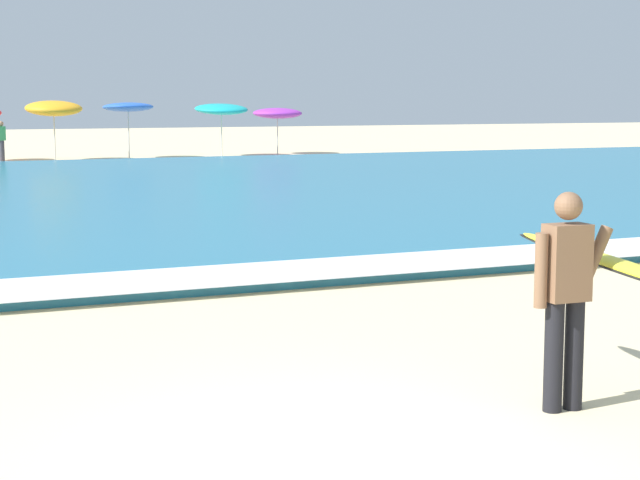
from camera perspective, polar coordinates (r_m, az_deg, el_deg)
The scene contains 8 objects.
ground_plane at distance 7.34m, azimuth 1.04°, elevation -11.73°, with size 160.00×160.00×0.00m, color beige.
surf_foam at distance 13.47m, azimuth -10.80°, elevation -2.27°, with size 120.00×1.64×0.01m, color white.
surfer_with_board at distance 8.51m, azimuth 14.51°, elevation -2.10°, with size 0.97×2.95×1.73m.
beach_umbrella_5 at distance 42.91m, azimuth -14.24°, elevation 6.93°, with size 2.21×2.26×2.44m.
beach_umbrella_6 at distance 43.86m, azimuth -10.37°, elevation 7.10°, with size 2.06×2.07×2.31m.
beach_umbrella_7 at distance 44.95m, azimuth -5.38°, elevation 7.07°, with size 2.25×2.28×2.30m.
beach_umbrella_8 at distance 46.54m, azimuth -2.32°, elevation 6.88°, with size 2.16×2.17×2.05m.
beachgoer_near_row_right at distance 42.34m, azimuth -16.89°, elevation 5.20°, with size 0.32×0.20×1.58m.
Camera 1 is at (-2.88, -6.30, 2.44)m, focal length 59.01 mm.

